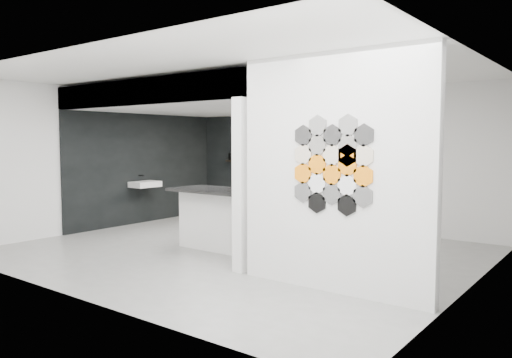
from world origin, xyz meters
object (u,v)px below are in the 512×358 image
object	(u,v)px
partition_panel	(334,173)
glass_vase	(334,160)
kettle	(323,159)
bottle_dark	(258,157)
kitchen_island	(228,219)
stockpot	(232,156)
glass_bowl	(334,161)
wall_basin	(145,184)
utensil_cup	(248,158)

from	to	relation	value
partition_panel	glass_vase	world-z (taller)	partition_panel
kettle	bottle_dark	bearing A→B (deg)	-160.51
kitchen_island	kettle	size ratio (longest dim) A/B	11.32
stockpot	glass_vase	size ratio (longest dim) A/B	1.64
kettle	partition_panel	bearing A→B (deg)	-39.31
kitchen_island	kettle	distance (m)	3.06
stockpot	glass_bowl	size ratio (longest dim) A/B	1.56
wall_basin	bottle_dark	distance (m)	2.58
kettle	glass_bowl	distance (m)	0.27
wall_basin	partition_panel	bearing A→B (deg)	-18.23
stockpot	utensil_cup	world-z (taller)	stockpot
partition_panel	stockpot	world-z (taller)	partition_panel
bottle_dark	utensil_cup	bearing A→B (deg)	180.00
stockpot	glass_bowl	xyz separation A→B (m)	(2.70, 0.00, -0.04)
kitchen_island	glass_bowl	xyz separation A→B (m)	(0.35, 2.92, 0.86)
wall_basin	bottle_dark	size ratio (longest dim) A/B	3.59
partition_panel	glass_vase	bearing A→B (deg)	118.23
kitchen_island	partition_panel	bearing A→B (deg)	-20.65
wall_basin	kettle	size ratio (longest dim) A/B	3.60
stockpot	kettle	world-z (taller)	stockpot
kettle	bottle_dark	world-z (taller)	bottle_dark
wall_basin	glass_vase	distance (m)	4.00
kettle	utensil_cup	distance (m)	1.97
bottle_dark	glass_vase	bearing A→B (deg)	0.00
glass_vase	kettle	bearing A→B (deg)	180.00
glass_vase	utensil_cup	world-z (taller)	glass_vase
bottle_dark	glass_bowl	bearing A→B (deg)	0.00
stockpot	wall_basin	bearing A→B (deg)	-108.48
wall_basin	stockpot	size ratio (longest dim) A/B	2.98
stockpot	kettle	size ratio (longest dim) A/B	1.21
partition_panel	kitchen_island	bearing A→B (deg)	158.79
wall_basin	utensil_cup	xyz separation A→B (m)	(1.16, 2.07, 0.53)
wall_basin	glass_bowl	world-z (taller)	glass_bowl
stockpot	bottle_dark	distance (m)	0.76
stockpot	glass_bowl	distance (m)	2.70
partition_panel	glass_bowl	bearing A→B (deg)	118.23
kitchen_island	stockpot	xyz separation A→B (m)	(-2.35, 2.92, 0.89)
kitchen_island	utensil_cup	world-z (taller)	kitchen_island
glass_bowl	utensil_cup	world-z (taller)	utensil_cup
wall_basin	glass_vase	world-z (taller)	glass_vase
kettle	glass_bowl	xyz separation A→B (m)	(0.27, 0.00, -0.02)
kettle	glass_bowl	bearing A→B (deg)	19.49
wall_basin	stockpot	bearing A→B (deg)	71.52
kitchen_island	stockpot	distance (m)	3.86
kitchen_island	kettle	xyz separation A→B (m)	(0.08, 2.92, 0.88)
partition_panel	bottle_dark	world-z (taller)	partition_panel
wall_basin	glass_vase	bearing A→B (deg)	31.35
wall_basin	kitchen_island	size ratio (longest dim) A/B	0.32
kitchen_island	utensil_cup	distance (m)	3.59
partition_panel	utensil_cup	world-z (taller)	partition_panel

